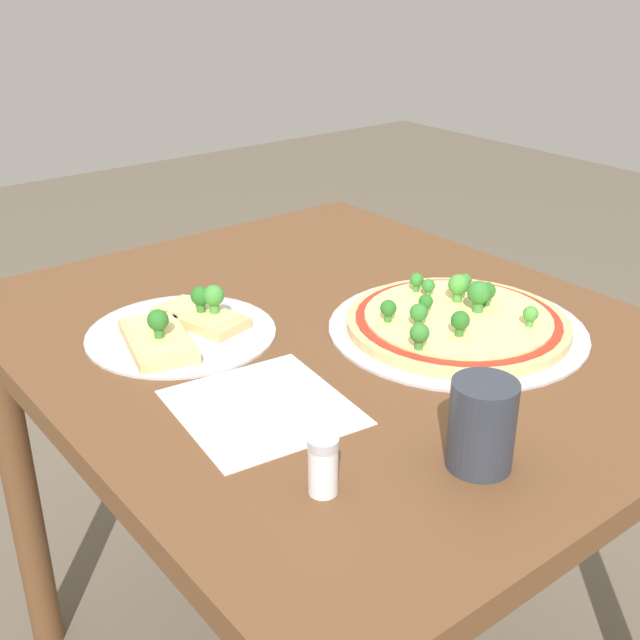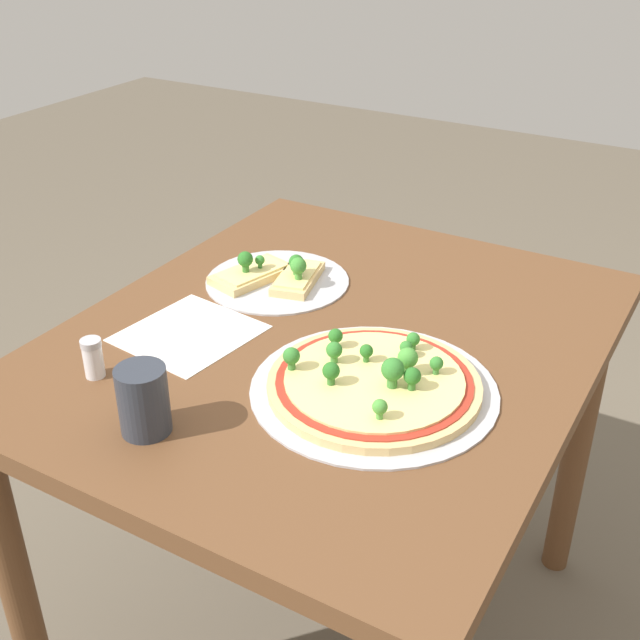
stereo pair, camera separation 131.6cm
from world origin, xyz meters
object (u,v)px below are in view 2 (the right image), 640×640
dining_table (330,387)px  pizza_tray_whole (374,383)px  pizza_tray_slice (275,276)px  condiment_shaker (93,358)px  drinking_cup (143,400)px

dining_table → pizza_tray_whole: size_ratio=2.66×
pizza_tray_slice → condiment_shaker: bearing=-8.9°
drinking_cup → condiment_shaker: size_ratio=1.56×
pizza_tray_whole → pizza_tray_slice: 0.41m
pizza_tray_slice → drinking_cup: 0.51m
dining_table → drinking_cup: bearing=-14.3°
dining_table → condiment_shaker: 0.43m
pizza_tray_whole → pizza_tray_slice: size_ratio=1.38×
pizza_tray_whole → pizza_tray_slice: pizza_tray_whole is taller
dining_table → pizza_tray_slice: pizza_tray_slice is taller
pizza_tray_whole → pizza_tray_slice: bearing=-125.1°
dining_table → pizza_tray_whole: (0.12, 0.14, 0.13)m
pizza_tray_whole → drinking_cup: size_ratio=3.72×
drinking_cup → dining_table: bearing=165.7°
pizza_tray_whole → condiment_shaker: (0.19, -0.41, 0.02)m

